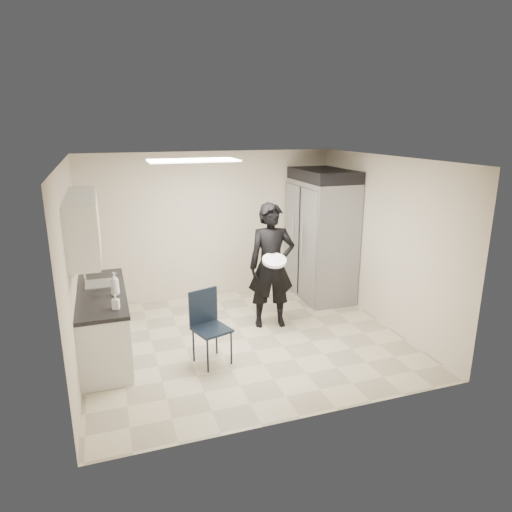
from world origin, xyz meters
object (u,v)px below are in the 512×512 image
object	(u,v)px
lower_counter	(104,325)
commercial_fridge	(321,240)
folding_chair	(212,330)
man_tuxedo	(271,266)

from	to	relation	value
lower_counter	commercial_fridge	size ratio (longest dim) A/B	0.90
folding_chair	man_tuxedo	world-z (taller)	man_tuxedo
lower_counter	man_tuxedo	distance (m)	2.55
commercial_fridge	man_tuxedo	distance (m)	1.59
commercial_fridge	man_tuxedo	xyz separation A→B (m)	(-1.29, -0.91, -0.08)
commercial_fridge	man_tuxedo	size ratio (longest dim) A/B	1.09
commercial_fridge	folding_chair	distance (m)	3.09
lower_counter	man_tuxedo	bearing A→B (deg)	3.69
folding_chair	lower_counter	bearing A→B (deg)	133.09
commercial_fridge	folding_chair	size ratio (longest dim) A/B	2.21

